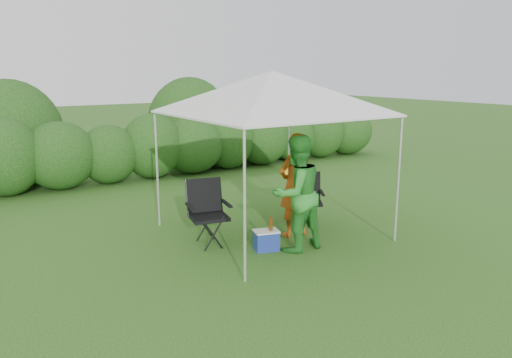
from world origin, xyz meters
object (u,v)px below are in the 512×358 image
cooler (266,240)px  chair_right (307,195)px  chair_left (207,208)px  man (295,185)px  canopy (273,93)px  woman (296,194)px

cooler → chair_right: bearing=44.5°
chair_left → man: size_ratio=0.60×
chair_right → cooler: (-1.46, -0.79, -0.38)m
cooler → canopy: bearing=65.3°
man → chair_left: bearing=-19.8°
chair_right → chair_left: chair_left is taller
man → woman: size_ratio=0.97×
chair_right → canopy: bearing=-138.6°
canopy → man: (0.26, -0.32, -1.56)m
chair_right → cooler: bearing=-118.9°
canopy → woman: bearing=-99.5°
chair_right → woman: 1.52m
canopy → chair_left: size_ratio=2.88×
man → woman: (-0.41, -0.57, 0.03)m
canopy → chair_left: (-1.20, 0.17, -1.85)m
chair_right → man: bearing=-111.8°
cooler → man: bearing=38.3°
canopy → man: size_ratio=1.72×
man → canopy: bearing=-51.9°
chair_left → cooler: size_ratio=2.37×
chair_left → man: 1.56m
man → woman: woman is taller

